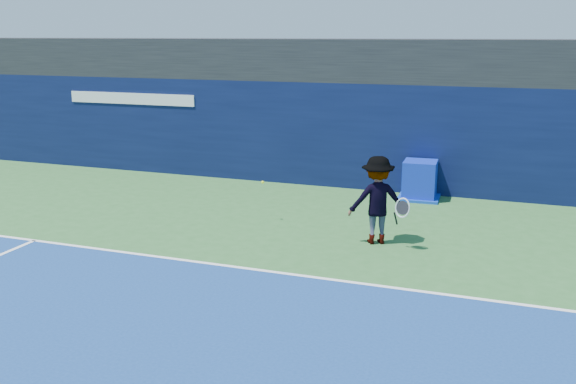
{
  "coord_description": "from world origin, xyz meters",
  "views": [
    {
      "loc": [
        4.64,
        -7.53,
        4.35
      ],
      "look_at": [
        0.03,
        5.2,
        1.0
      ],
      "focal_mm": 40.0,
      "sensor_mm": 36.0,
      "label": 1
    }
  ],
  "objects": [
    {
      "name": "ground",
      "position": [
        0.0,
        0.0,
        0.0
      ],
      "size": [
        80.0,
        80.0,
        0.0
      ],
      "primitive_type": "plane",
      "color": "#2D622C",
      "rests_on": "ground"
    },
    {
      "name": "tennis_ball",
      "position": [
        -0.92,
        6.1,
        0.95
      ],
      "size": [
        0.07,
        0.07,
        0.07
      ],
      "color": "#E3F01A",
      "rests_on": "ground"
    },
    {
      "name": "equipment_cart",
      "position": [
        2.25,
        9.52,
        0.47
      ],
      "size": [
        1.13,
        1.13,
        1.04
      ],
      "color": "#0C21A8",
      "rests_on": "ground"
    },
    {
      "name": "tennis_player",
      "position": [
        1.96,
        5.41,
        0.94
      ],
      "size": [
        1.46,
        1.13,
        1.88
      ],
      "color": "white",
      "rests_on": "ground"
    },
    {
      "name": "back_wall_assembly",
      "position": [
        -0.0,
        10.5,
        1.5
      ],
      "size": [
        36.0,
        1.03,
        3.0
      ],
      "color": "#091134",
      "rests_on": "ground"
    },
    {
      "name": "stadium_band",
      "position": [
        0.0,
        11.5,
        3.6
      ],
      "size": [
        36.0,
        3.0,
        1.2
      ],
      "primitive_type": "cube",
      "color": "black",
      "rests_on": "back_wall_assembly"
    },
    {
      "name": "baseline",
      "position": [
        0.0,
        3.0,
        0.01
      ],
      "size": [
        24.0,
        0.1,
        0.01
      ],
      "primitive_type": "cube",
      "color": "white",
      "rests_on": "ground"
    }
  ]
}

